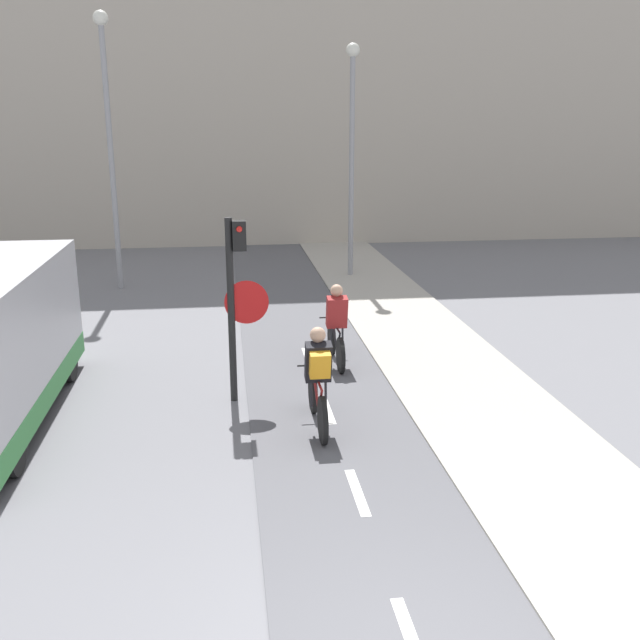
% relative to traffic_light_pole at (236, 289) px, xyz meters
% --- Properties ---
extents(building_row_background, '(60.00, 5.20, 11.99)m').
position_rel_traffic_light_pole_xyz_m(building_row_background, '(1.29, 16.92, 4.22)').
color(building_row_background, '#B2A899').
rests_on(building_row_background, ground_plane).
extents(traffic_light_pole, '(0.67, 0.25, 2.86)m').
position_rel_traffic_light_pole_xyz_m(traffic_light_pole, '(0.00, 0.00, 0.00)').
color(traffic_light_pole, black).
rests_on(traffic_light_pole, ground_plane).
extents(street_lamp_far, '(0.36, 0.36, 6.76)m').
position_rel_traffic_light_pole_xyz_m(street_lamp_far, '(-2.90, 8.25, 2.35)').
color(street_lamp_far, gray).
rests_on(street_lamp_far, ground_plane).
extents(street_lamp_sidewalk, '(0.36, 0.36, 6.18)m').
position_rel_traffic_light_pole_xyz_m(street_lamp_sidewalk, '(3.32, 8.92, 2.04)').
color(street_lamp_sidewalk, gray).
rests_on(street_lamp_sidewalk, ground_plane).
extents(cyclist_near, '(0.46, 1.74, 1.49)m').
position_rel_traffic_light_pole_xyz_m(cyclist_near, '(1.07, -1.23, -1.07)').
color(cyclist_near, black).
rests_on(cyclist_near, ground_plane).
extents(cyclist_far, '(0.46, 1.69, 1.46)m').
position_rel_traffic_light_pole_xyz_m(cyclist_far, '(1.76, 1.51, -1.12)').
color(cyclist_far, black).
rests_on(cyclist_far, ground_plane).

